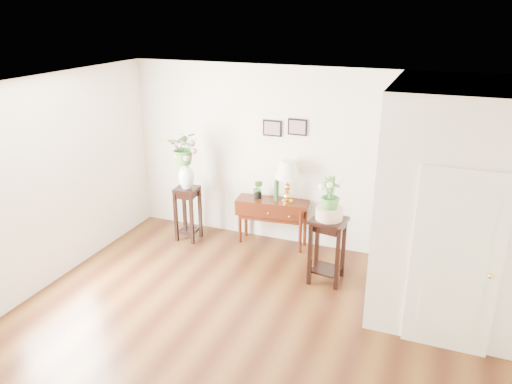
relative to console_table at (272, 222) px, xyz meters
The scene contains 19 objects.
floor 2.62m from the console_table, 77.49° to the right, with size 6.00×5.50×0.02m, color #553315.
ceiling 3.55m from the console_table, 77.49° to the right, with size 6.00×5.50×0.02m, color white.
wall_back 1.19m from the console_table, 21.53° to the left, with size 6.00×0.02×2.80m, color beige.
wall_left 3.66m from the console_table, 133.96° to the right, with size 0.02×5.50×2.80m, color beige.
partition 2.95m from the console_table, 15.81° to the right, with size 1.80×1.95×2.80m, color beige.
door 3.26m from the console_table, 33.38° to the right, with size 0.90×0.05×2.10m, color silver.
art_print_left 1.49m from the console_table, 113.79° to the left, with size 0.30×0.02×0.25m, color black.
art_print_right 1.57m from the console_table, 32.91° to the left, with size 0.30×0.02×0.25m, color black.
wall_ornament 2.48m from the console_table, 20.06° to the right, with size 0.51×0.51×0.07m, color gold.
console_table is the anchor object (origin of this frame).
table_lamp 0.77m from the console_table, ahead, with size 0.39×0.39×0.68m, color gold.
green_vase 0.55m from the console_table, ahead, with size 0.07×0.07×0.34m, color #1C4E27.
potted_plant 0.58m from the console_table, behind, with size 0.16×0.13×0.29m, color #3E7F31.
plant_stand_a 1.38m from the console_table, 166.34° to the right, with size 0.35×0.35×0.90m, color black.
porcelain_vase 1.56m from the console_table, 166.34° to the right, with size 0.25×0.25×0.44m, color white, non-canonical shape.
lily_arrangement 1.82m from the console_table, 166.34° to the right, with size 0.49×0.42×0.54m, color #3E7F31.
plant_stand_b 1.34m from the console_table, 36.35° to the right, with size 0.44×0.44×0.93m, color black.
ceramic_bowl 1.48m from the console_table, 36.35° to the right, with size 0.36×0.36×0.16m, color beige.
narcissus 1.62m from the console_table, 36.35° to the right, with size 0.26×0.26×0.46m, color #3E7F31.
Camera 1 is at (1.84, -4.32, 3.60)m, focal length 35.00 mm.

